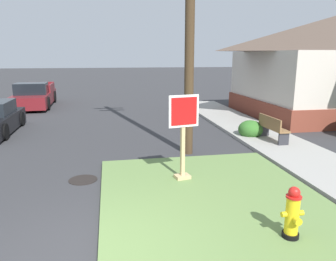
% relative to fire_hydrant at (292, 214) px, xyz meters
% --- Properties ---
extents(grass_corner_patch, '(4.70, 5.65, 0.08)m').
position_rel_fire_hydrant_xyz_m(grass_corner_patch, '(-0.78, 1.78, -0.46)').
color(grass_corner_patch, '#668447').
rests_on(grass_corner_patch, ground).
extents(sidewalk_strip, '(2.20, 18.78, 0.12)m').
position_rel_fire_hydrant_xyz_m(sidewalk_strip, '(2.77, 6.47, -0.44)').
color(sidewalk_strip, '#9E9B93').
rests_on(sidewalk_strip, ground).
extents(fire_hydrant, '(0.38, 0.34, 0.89)m').
position_rel_fire_hydrant_xyz_m(fire_hydrant, '(0.00, 0.00, 0.00)').
color(fire_hydrant, black).
rests_on(fire_hydrant, grass_corner_patch).
extents(stop_sign, '(0.75, 0.35, 2.06)m').
position_rel_fire_hydrant_xyz_m(stop_sign, '(-1.17, 2.90, 0.59)').
color(stop_sign, tan).
rests_on(stop_sign, grass_corner_patch).
extents(manhole_cover, '(0.70, 0.70, 0.02)m').
position_rel_fire_hydrant_xyz_m(manhole_cover, '(-3.59, 3.43, -0.49)').
color(manhole_cover, black).
rests_on(manhole_cover, ground).
extents(pickup_truck_maroon, '(2.26, 5.48, 1.48)m').
position_rel_fire_hydrant_xyz_m(pickup_truck_maroon, '(-7.30, 16.14, 0.12)').
color(pickup_truck_maroon, maroon).
rests_on(pickup_truck_maroon, ground).
extents(street_bench, '(0.44, 1.48, 0.85)m').
position_rel_fire_hydrant_xyz_m(street_bench, '(2.68, 5.79, 0.08)').
color(street_bench, brown).
rests_on(street_bench, sidewalk_strip).
extents(shrub_by_curb, '(0.91, 0.91, 0.67)m').
position_rel_fire_hydrant_xyz_m(shrub_by_curb, '(2.28, 6.65, -0.17)').
color(shrub_by_curb, '#366E29').
rests_on(shrub_by_curb, ground).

